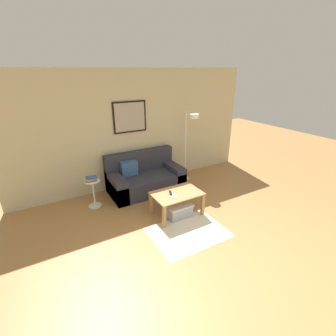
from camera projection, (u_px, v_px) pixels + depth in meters
The scene contains 11 objects.
ground_plane at pixel (239, 272), 3.26m from camera, with size 16.00×16.00×0.00m, color #A87542.
wall_back at pixel (137, 129), 5.39m from camera, with size 5.60×0.09×2.55m.
area_rug at pixel (188, 232), 4.05m from camera, with size 1.23×0.93×0.01m, color beige.
couch at pixel (145, 178), 5.39m from camera, with size 1.59×0.85×0.84m.
coffee_table at pixel (177, 197), 4.44m from camera, with size 0.89×0.58×0.44m.
storage_bin at pixel (178, 209), 4.49m from camera, with size 0.47×0.40×0.24m.
floor_lamp at pixel (190, 133), 5.44m from camera, with size 0.23×0.51×1.63m.
side_table at pixel (93, 191), 4.71m from camera, with size 0.29×0.29×0.56m.
book_stack at pixel (91, 179), 4.61m from camera, with size 0.23×0.20×0.06m.
remote_control at pixel (170, 193), 4.40m from camera, with size 0.04×0.15×0.02m, color black.
cell_phone at pixel (174, 196), 4.30m from camera, with size 0.07×0.14×0.01m, color silver.
Camera 1 is at (-2.06, -1.68, 2.53)m, focal length 26.00 mm.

